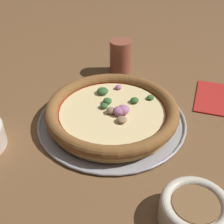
{
  "coord_description": "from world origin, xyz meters",
  "views": [
    {
      "loc": [
        0.55,
        0.18,
        0.46
      ],
      "look_at": [
        0.0,
        0.0,
        0.03
      ],
      "focal_mm": 50.0,
      "sensor_mm": 36.0,
      "label": 1
    }
  ],
  "objects_px": {
    "pizza_tray": "(112,120)",
    "bowl_far": "(194,210)",
    "drinking_cup": "(121,57)",
    "napkin": "(222,99)",
    "pizza": "(112,112)"
  },
  "relations": [
    {
      "from": "pizza_tray",
      "to": "bowl_far",
      "type": "relative_size",
      "value": 3.02
    },
    {
      "from": "pizza_tray",
      "to": "drinking_cup",
      "type": "bearing_deg",
      "value": -167.7
    },
    {
      "from": "pizza_tray",
      "to": "bowl_far",
      "type": "distance_m",
      "value": 0.3
    },
    {
      "from": "pizza_tray",
      "to": "napkin",
      "type": "height_order",
      "value": "same"
    },
    {
      "from": "pizza_tray",
      "to": "drinking_cup",
      "type": "xyz_separation_m",
      "value": [
        -0.24,
        -0.05,
        0.05
      ]
    },
    {
      "from": "pizza_tray",
      "to": "napkin",
      "type": "xyz_separation_m",
      "value": [
        -0.18,
        0.25,
        -0.0
      ]
    },
    {
      "from": "bowl_far",
      "to": "napkin",
      "type": "distance_m",
      "value": 0.39
    },
    {
      "from": "drinking_cup",
      "to": "bowl_far",
      "type": "bearing_deg",
      "value": 30.49
    },
    {
      "from": "pizza_tray",
      "to": "drinking_cup",
      "type": "relative_size",
      "value": 3.5
    },
    {
      "from": "pizza",
      "to": "bowl_far",
      "type": "xyz_separation_m",
      "value": [
        0.21,
        0.21,
        -0.0
      ]
    },
    {
      "from": "pizza_tray",
      "to": "drinking_cup",
      "type": "height_order",
      "value": "drinking_cup"
    },
    {
      "from": "bowl_far",
      "to": "drinking_cup",
      "type": "height_order",
      "value": "drinking_cup"
    },
    {
      "from": "bowl_far",
      "to": "pizza_tray",
      "type": "bearing_deg",
      "value": -135.01
    },
    {
      "from": "pizza",
      "to": "bowl_far",
      "type": "bearing_deg",
      "value": 44.94
    },
    {
      "from": "bowl_far",
      "to": "napkin",
      "type": "relative_size",
      "value": 0.75
    }
  ]
}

